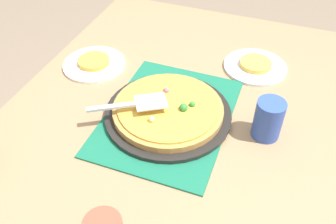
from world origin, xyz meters
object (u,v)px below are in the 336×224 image
(served_slice_left, at_px, (94,61))
(pizza_pan, at_px, (168,114))
(plate_far_right, at_px, (255,67))
(pizza_server, at_px, (135,104))
(pizza, at_px, (168,109))
(served_slice_right, at_px, (256,64))
(cup_corner, at_px, (268,119))
(plate_near_left, at_px, (94,64))

(served_slice_left, bearing_deg, pizza_pan, -115.16)
(plate_far_right, relative_size, pizza_server, 1.01)
(served_slice_left, bearing_deg, pizza_server, -129.44)
(pizza, distance_m, served_slice_left, 0.37)
(pizza_pan, xyz_separation_m, plate_far_right, (0.34, -0.20, -0.01))
(pizza_pan, height_order, served_slice_right, served_slice_right)
(pizza, bearing_deg, served_slice_right, -30.27)
(plate_far_right, height_order, cup_corner, cup_corner)
(plate_far_right, xyz_separation_m, cup_corner, (-0.32, -0.09, 0.06))
(served_slice_right, bearing_deg, plate_far_right, 0.00)
(pizza_pan, height_order, cup_corner, cup_corner)
(pizza, height_order, plate_near_left, pizza)
(plate_near_left, height_order, plate_far_right, same)
(pizza, relative_size, plate_far_right, 1.50)
(pizza_pan, bearing_deg, served_slice_right, -30.23)
(plate_far_right, distance_m, cup_corner, 0.33)
(plate_near_left, relative_size, pizza_server, 1.01)
(served_slice_left, bearing_deg, plate_far_right, -71.14)
(plate_far_right, relative_size, served_slice_left, 2.00)
(pizza, distance_m, served_slice_right, 0.40)
(plate_near_left, height_order, served_slice_left, served_slice_left)
(plate_far_right, xyz_separation_m, pizza_server, (-0.39, 0.28, 0.06))
(pizza_pan, bearing_deg, served_slice_left, 64.84)
(pizza, xyz_separation_m, plate_near_left, (0.16, 0.34, -0.03))
(pizza, height_order, served_slice_right, pizza)
(served_slice_right, bearing_deg, plate_near_left, 108.86)
(plate_near_left, distance_m, cup_corner, 0.64)
(pizza, xyz_separation_m, served_slice_left, (0.16, 0.34, -0.02))
(cup_corner, relative_size, pizza_server, 0.55)
(served_slice_left, height_order, pizza_server, pizza_server)
(pizza, distance_m, cup_corner, 0.29)
(pizza_pan, relative_size, served_slice_left, 3.45)
(plate_far_right, distance_m, served_slice_left, 0.57)
(served_slice_left, relative_size, cup_corner, 0.92)
(pizza, bearing_deg, plate_near_left, 64.77)
(plate_near_left, distance_m, served_slice_right, 0.57)
(plate_far_right, bearing_deg, cup_corner, -164.71)
(plate_near_left, distance_m, served_slice_left, 0.01)
(served_slice_left, distance_m, served_slice_right, 0.57)
(plate_far_right, height_order, served_slice_right, served_slice_right)
(pizza_pan, relative_size, cup_corner, 3.17)
(pizza, bearing_deg, served_slice_left, 64.77)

